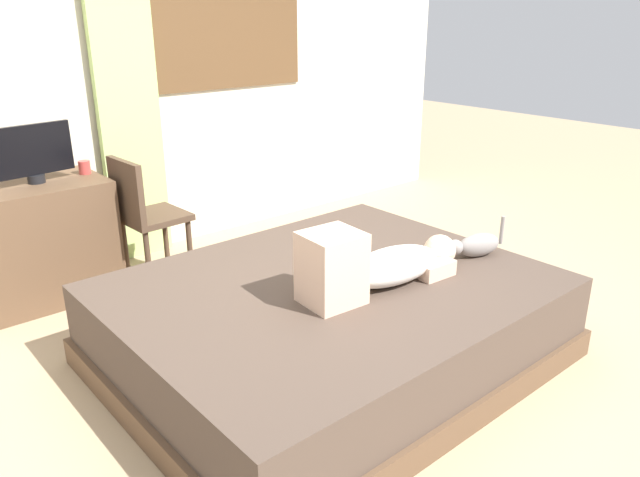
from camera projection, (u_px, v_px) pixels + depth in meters
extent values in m
plane|color=tan|center=(344.00, 380.00, 3.01)|extent=(16.00, 16.00, 0.00)
cube|color=beige|center=(115.00, 51.00, 4.15)|extent=(6.40, 0.12, 2.90)
cube|color=brown|center=(229.00, 19.00, 4.58)|extent=(1.30, 0.02, 1.01)
cube|color=white|center=(229.00, 19.00, 4.57)|extent=(1.22, 0.02, 0.93)
cube|color=brown|center=(330.00, 347.00, 3.17)|extent=(2.13, 1.72, 0.14)
cube|color=#4C3D33|center=(331.00, 309.00, 3.10)|extent=(2.07, 1.67, 0.30)
ellipsoid|color=silver|center=(392.00, 266.00, 3.02)|extent=(0.58, 0.30, 0.17)
sphere|color=beige|center=(440.00, 251.00, 3.21)|extent=(0.17, 0.17, 0.17)
cube|color=beige|center=(332.00, 268.00, 2.78)|extent=(0.28, 0.26, 0.34)
cube|color=beige|center=(423.00, 264.00, 3.16)|extent=(0.22, 0.29, 0.08)
ellipsoid|color=gray|center=(479.00, 245.00, 3.34)|extent=(0.28, 0.18, 0.13)
sphere|color=gray|center=(455.00, 247.00, 3.28)|extent=(0.08, 0.08, 0.08)
cylinder|color=gray|center=(502.00, 230.00, 3.37)|extent=(0.03, 0.03, 0.16)
cube|color=brown|center=(34.00, 243.00, 3.75)|extent=(0.90, 0.56, 0.74)
cylinder|color=black|center=(36.00, 179.00, 3.66)|extent=(0.10, 0.10, 0.05)
cube|color=black|center=(31.00, 150.00, 3.59)|extent=(0.48, 0.09, 0.30)
cylinder|color=#B23D38|center=(84.00, 167.00, 3.85)|extent=(0.07, 0.07, 0.08)
cylinder|color=#4C3828|center=(166.00, 240.00, 4.23)|extent=(0.04, 0.04, 0.44)
cylinder|color=#4C3828|center=(190.00, 251.00, 4.02)|extent=(0.04, 0.04, 0.44)
cylinder|color=#4C3828|center=(126.00, 251.00, 4.03)|extent=(0.04, 0.04, 0.44)
cylinder|color=#4C3828|center=(149.00, 264.00, 3.82)|extent=(0.04, 0.04, 0.44)
cube|color=#4C3828|center=(154.00, 217.00, 3.94)|extent=(0.40, 0.40, 0.04)
cube|color=#4C3828|center=(126.00, 191.00, 3.76)|extent=(0.06, 0.38, 0.38)
cube|color=#ADCC75|center=(127.00, 95.00, 4.17)|extent=(0.44, 0.06, 2.33)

